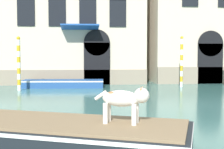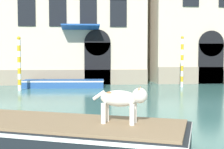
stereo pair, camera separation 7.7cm
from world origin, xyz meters
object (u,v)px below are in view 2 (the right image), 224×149
(boat_foreground, at_px, (43,132))
(dog_on_deck, at_px, (123,99))
(mooring_pole_1, at_px, (19,63))
(mooring_pole_0, at_px, (182,61))
(boat_moored_near_palazzo, at_px, (64,83))

(boat_foreground, distance_m, dog_on_deck, 2.07)
(dog_on_deck, distance_m, mooring_pole_1, 13.41)
(mooring_pole_1, bearing_deg, mooring_pole_0, 6.95)
(dog_on_deck, relative_size, boat_moored_near_palazzo, 0.22)
(boat_moored_near_palazzo, relative_size, mooring_pole_0, 1.60)
(boat_moored_near_palazzo, height_order, mooring_pole_0, mooring_pole_0)
(boat_foreground, relative_size, boat_moored_near_palazzo, 1.28)
(dog_on_deck, height_order, mooring_pole_0, mooring_pole_0)
(boat_foreground, xyz_separation_m, mooring_pole_0, (7.63, 13.28, 1.41))
(boat_foreground, bearing_deg, boat_moored_near_palazzo, 112.91)
(boat_foreground, bearing_deg, mooring_pole_1, 125.01)
(boat_moored_near_palazzo, xyz_separation_m, mooring_pole_0, (7.99, -0.58, 1.47))
(dog_on_deck, bearing_deg, boat_foreground, -175.96)
(boat_foreground, relative_size, dog_on_deck, 5.93)
(dog_on_deck, distance_m, boat_moored_near_palazzo, 14.59)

